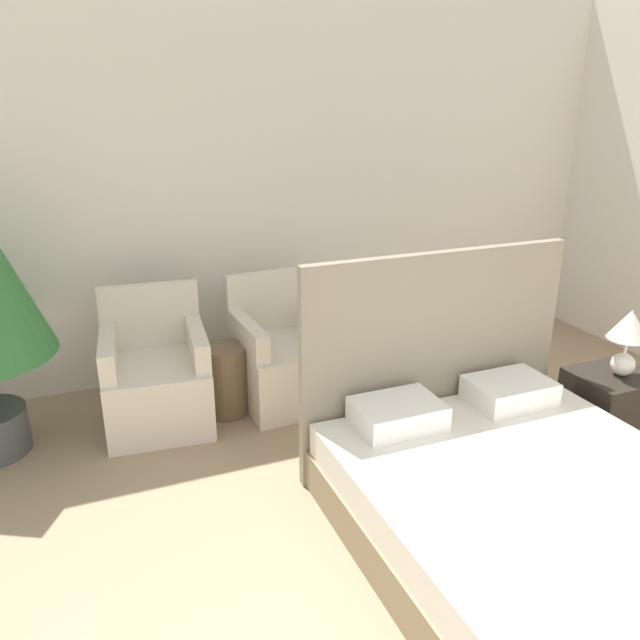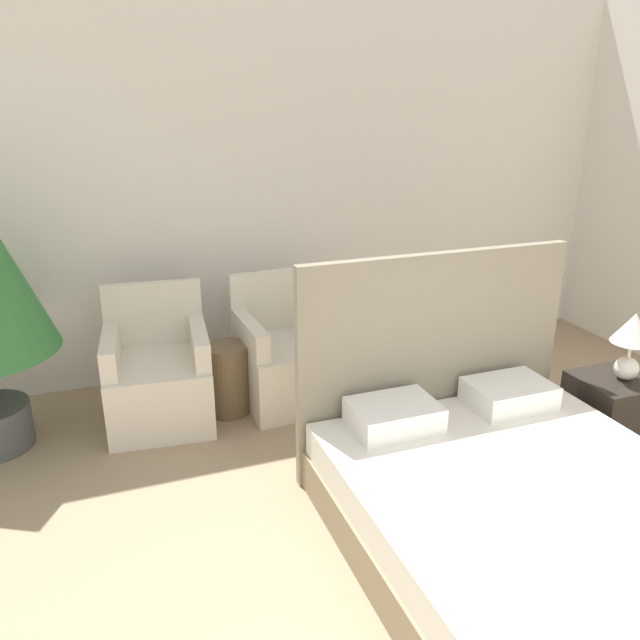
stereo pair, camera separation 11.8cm
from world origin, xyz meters
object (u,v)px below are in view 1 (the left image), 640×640
at_px(bed, 544,516).
at_px(nightstand, 611,407).
at_px(table_lamp, 628,333).
at_px(armchair_near_window_left, 157,383).
at_px(armchair_near_window_right, 286,363).
at_px(side_table, 226,380).

xyz_separation_m(bed, nightstand, (1.17, 0.73, -0.01)).
bearing_deg(table_lamp, armchair_near_window_left, 153.07).
height_order(armchair_near_window_right, side_table, armchair_near_window_right).
bearing_deg(table_lamp, armchair_near_window_right, 142.20).
xyz_separation_m(armchair_near_window_left, side_table, (0.46, -0.04, -0.04)).
relative_size(bed, armchair_near_window_right, 2.48).
bearing_deg(armchair_near_window_left, bed, -48.85).
bearing_deg(bed, table_lamp, 30.88).
height_order(armchair_near_window_right, table_lamp, armchair_near_window_right).
relative_size(armchair_near_window_right, nightstand, 1.76).
bearing_deg(table_lamp, nightstand, 118.26).
bearing_deg(armchair_near_window_left, side_table, 0.25).
height_order(nightstand, table_lamp, table_lamp).
bearing_deg(nightstand, bed, -148.08).
height_order(armchair_near_window_left, side_table, armchair_near_window_left).
distance_m(armchair_near_window_left, nightstand, 2.96).
bearing_deg(side_table, table_lamp, -30.75).
distance_m(bed, armchair_near_window_left, 2.53).
xyz_separation_m(armchair_near_window_left, armchair_near_window_right, (0.92, 0.00, 0.00)).
bearing_deg(side_table, bed, -63.14).
bearing_deg(armchair_near_window_right, armchair_near_window_left, 177.96).
xyz_separation_m(bed, side_table, (-1.02, 2.02, 0.00)).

